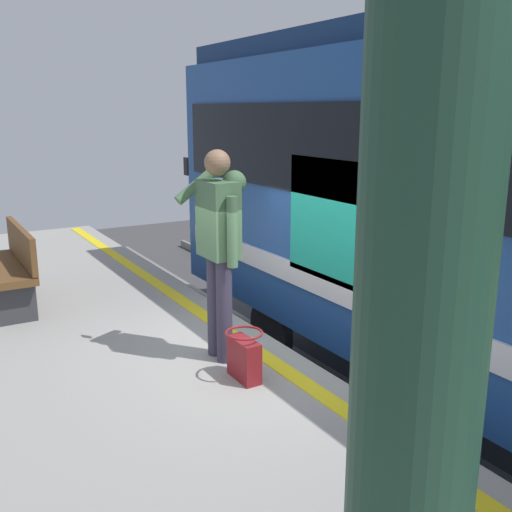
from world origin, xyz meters
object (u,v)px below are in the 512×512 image
Objects in this scene: passenger at (219,238)px; station_column at (431,180)px; bench at (11,264)px; handbag at (244,357)px.

station_column is at bearing 160.35° from passenger.
station_column is 2.62× the size of bench.
bench is at bearing 29.01° from passenger.
passenger is 0.46× the size of station_column.
bench is at bearing 24.18° from handbag.
passenger reaches higher than bench.
handbag is 0.10× the size of station_column.
handbag is at bearing -21.94° from station_column.
handbag is 0.27× the size of bench.
passenger is at bearing -4.51° from handbag.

